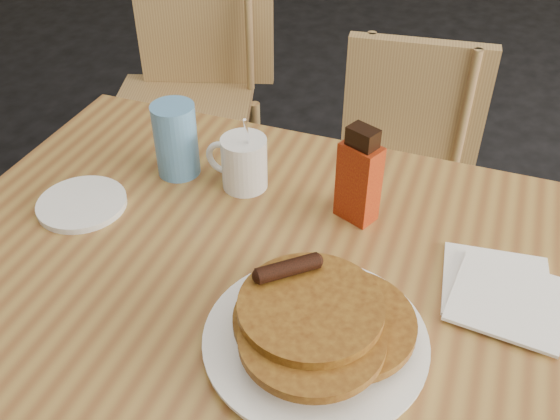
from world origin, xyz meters
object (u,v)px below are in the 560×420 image
(chair_main_far, at_px, (399,170))
(blue_tumbler, at_px, (176,140))
(main_table, at_px, (301,300))
(pancake_plate, at_px, (316,330))
(syrup_bottle, at_px, (359,178))
(chair_wall_extra, at_px, (192,68))
(coffee_mug, at_px, (243,162))

(chair_main_far, bearing_deg, blue_tumbler, -130.61)
(main_table, bearing_deg, pancake_plate, -59.77)
(pancake_plate, bearing_deg, main_table, 120.23)
(syrup_bottle, bearing_deg, main_table, -77.19)
(pancake_plate, bearing_deg, syrup_bottle, 96.51)
(chair_wall_extra, relative_size, blue_tumbler, 6.66)
(coffee_mug, distance_m, syrup_bottle, 0.23)
(chair_main_far, relative_size, syrup_bottle, 4.54)
(blue_tumbler, bearing_deg, chair_main_far, 58.97)
(coffee_mug, height_order, blue_tumbler, coffee_mug)
(chair_main_far, height_order, chair_wall_extra, chair_wall_extra)
(pancake_plate, height_order, blue_tumbler, blue_tumbler)
(main_table, xyz_separation_m, chair_main_far, (0.00, 0.74, -0.22))
(main_table, xyz_separation_m, coffee_mug, (-0.20, 0.20, 0.09))
(chair_wall_extra, height_order, syrup_bottle, chair_wall_extra)
(coffee_mug, xyz_separation_m, blue_tumbler, (-0.14, -0.01, 0.02))
(chair_main_far, relative_size, coffee_mug, 5.14)
(chair_wall_extra, bearing_deg, syrup_bottle, -64.14)
(chair_wall_extra, xyz_separation_m, coffee_mug, (0.53, -0.72, 0.23))
(coffee_mug, relative_size, blue_tumbler, 1.10)
(pancake_plate, relative_size, coffee_mug, 1.99)
(main_table, bearing_deg, blue_tumbler, 149.77)
(chair_wall_extra, relative_size, coffee_mug, 6.03)
(syrup_bottle, bearing_deg, chair_main_far, 114.04)
(chair_wall_extra, xyz_separation_m, pancake_plate, (0.79, -1.03, 0.20))
(pancake_plate, xyz_separation_m, syrup_bottle, (-0.03, 0.30, 0.05))
(main_table, bearing_deg, coffee_mug, 134.27)
(chair_wall_extra, bearing_deg, blue_tumbler, -81.71)
(chair_main_far, height_order, pancake_plate, pancake_plate)
(main_table, relative_size, pancake_plate, 4.28)
(pancake_plate, xyz_separation_m, coffee_mug, (-0.26, 0.31, 0.02))
(coffee_mug, bearing_deg, main_table, -23.84)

